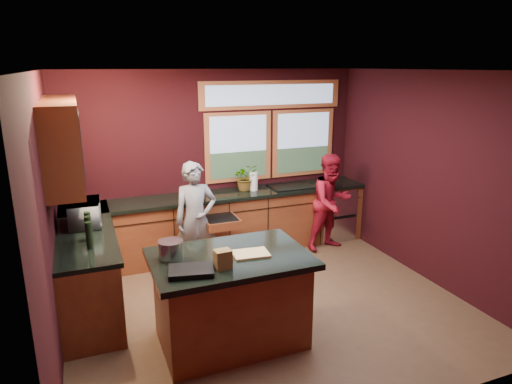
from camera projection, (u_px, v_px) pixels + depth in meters
floor at (267, 304)px, 5.44m from camera, size 4.50×4.50×0.00m
room_shell at (207, 155)px, 5.03m from camera, size 4.52×4.02×2.71m
back_counter at (236, 222)px, 6.90m from camera, size 4.50×0.64×0.93m
left_counter at (88, 266)px, 5.38m from camera, size 0.64×2.30×0.93m
island at (231, 298)px, 4.60m from camera, size 1.55×1.05×0.95m
person_grey at (196, 220)px, 6.04m from camera, size 0.57×0.38×1.56m
person_red at (331, 202)px, 6.92m from camera, size 0.81×0.68×1.49m
microwave at (85, 213)px, 5.35m from camera, size 0.38×0.54×0.29m
potted_plant at (245, 177)px, 6.83m from camera, size 0.36×0.31×0.40m
paper_towel at (254, 181)px, 6.84m from camera, size 0.12×0.12×0.28m
cutting_board at (251, 254)px, 4.50m from camera, size 0.37×0.28×0.02m
stock_pot at (171, 250)px, 4.39m from camera, size 0.24×0.24×0.18m
paper_bag at (223, 259)px, 4.18m from camera, size 0.16×0.13×0.18m
black_tray at (191, 271)px, 4.09m from camera, size 0.45×0.36×0.05m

